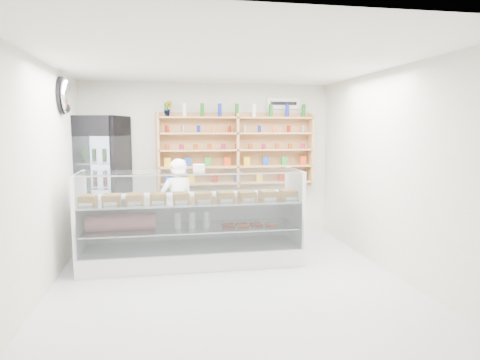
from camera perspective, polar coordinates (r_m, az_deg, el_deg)
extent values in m
plane|color=#B2B2B7|center=(5.73, -1.39, -13.37)|extent=(5.00, 5.00, 0.00)
plane|color=white|center=(5.44, -1.48, 15.50)|extent=(5.00, 5.00, 0.00)
plane|color=beige|center=(7.88, -4.19, 2.60)|extent=(4.50, 0.00, 4.50)
plane|color=beige|center=(2.99, 5.85, -4.39)|extent=(4.50, 0.00, 4.50)
plane|color=beige|center=(5.54, -25.11, 0.18)|extent=(0.00, 5.00, 5.00)
plane|color=beige|center=(6.16, 19.72, 1.03)|extent=(0.00, 5.00, 5.00)
cube|color=white|center=(6.46, -6.35, -9.84)|extent=(3.17, 0.90, 0.26)
cube|color=white|center=(6.75, -6.64, -5.03)|extent=(3.17, 0.05, 0.67)
cube|color=silver|center=(6.35, -6.40, -6.32)|extent=(3.05, 0.79, 0.02)
cube|color=silver|center=(6.27, -6.45, -2.83)|extent=(3.11, 0.83, 0.02)
cube|color=silver|center=(5.87, -6.16, -4.61)|extent=(3.11, 0.13, 1.11)
cube|color=silver|center=(6.16, -6.47, 1.16)|extent=(3.11, 0.63, 0.01)
imported|color=white|center=(6.98, -8.34, -3.34)|extent=(0.64, 0.52, 1.51)
cube|color=black|center=(7.57, -17.93, -0.20)|extent=(0.97, 0.96, 2.19)
cube|color=#280537|center=(7.16, -17.78, 6.90)|extent=(0.75, 0.24, 0.31)
cube|color=silver|center=(7.21, -17.46, -1.31)|extent=(0.64, 0.19, 1.73)
cube|color=tan|center=(7.67, -10.79, 3.80)|extent=(0.04, 0.28, 1.33)
cube|color=tan|center=(7.78, -0.40, 3.96)|extent=(0.04, 0.28, 1.33)
cube|color=tan|center=(8.13, 9.39, 4.00)|extent=(0.04, 0.28, 1.33)
cube|color=tan|center=(7.83, -0.40, -0.35)|extent=(2.80, 0.28, 0.03)
cube|color=tan|center=(7.80, -0.40, 1.83)|extent=(2.80, 0.28, 0.03)
cube|color=tan|center=(7.78, -0.40, 4.04)|extent=(2.80, 0.28, 0.03)
cube|color=tan|center=(7.77, -0.41, 6.25)|extent=(2.80, 0.28, 0.03)
cube|color=tan|center=(7.77, -0.41, 8.31)|extent=(2.80, 0.28, 0.03)
imported|color=#1E6626|center=(7.67, -9.60, 9.35)|extent=(0.16, 0.14, 0.27)
ellipsoid|color=silver|center=(6.67, -22.22, 10.38)|extent=(0.15, 0.50, 0.50)
cube|color=white|center=(8.11, 5.81, 10.13)|extent=(0.62, 0.03, 0.20)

